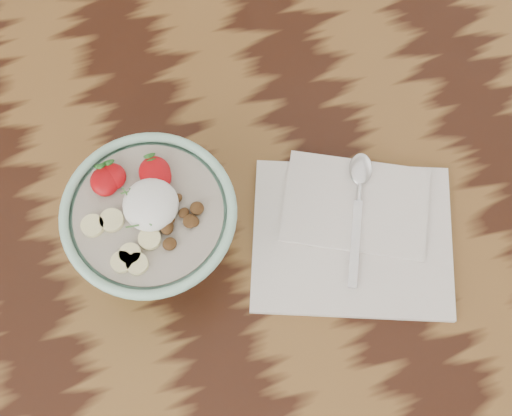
# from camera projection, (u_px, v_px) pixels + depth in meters

# --- Properties ---
(table) EXTENTS (1.60, 0.90, 0.75)m
(table) POSITION_uv_depth(u_px,v_px,m) (185.00, 245.00, 0.96)
(table) COLOR black
(table) RESTS_ON ground
(breakfast_bowl) EXTENTS (0.19, 0.19, 0.13)m
(breakfast_bowl) POSITION_uv_depth(u_px,v_px,m) (153.00, 224.00, 0.80)
(breakfast_bowl) COLOR #A0D7BE
(breakfast_bowl) RESTS_ON table
(napkin) EXTENTS (0.29, 0.27, 0.01)m
(napkin) POSITION_uv_depth(u_px,v_px,m) (353.00, 231.00, 0.86)
(napkin) COLOR silver
(napkin) RESTS_ON table
(spoon) EXTENTS (0.09, 0.16, 0.01)m
(spoon) POSITION_uv_depth(u_px,v_px,m) (359.00, 187.00, 0.87)
(spoon) COLOR silver
(spoon) RESTS_ON napkin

